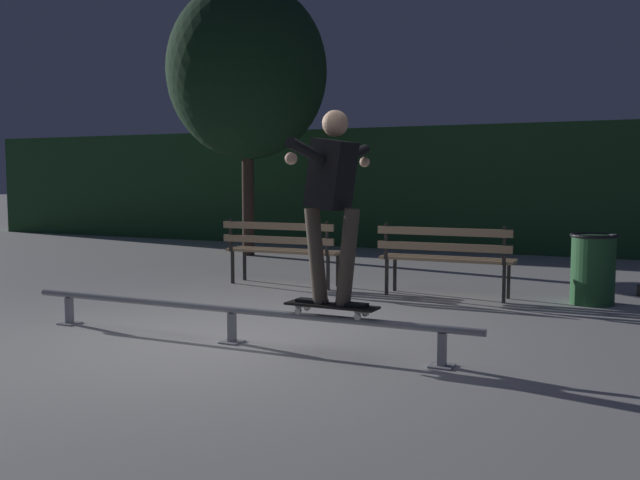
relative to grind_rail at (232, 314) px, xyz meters
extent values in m
plane|color=#ADAAA8|center=(0.00, 0.12, -0.25)|extent=(90.00, 90.00, 0.00)
cube|color=#234C28|center=(0.00, 8.79, 0.96)|extent=(24.00, 1.20, 2.42)
cylinder|color=gray|center=(0.00, 0.00, 0.04)|extent=(4.39, 0.06, 0.06)
cube|color=gray|center=(-1.86, 0.00, -0.12)|extent=(0.06, 0.06, 0.26)
cube|color=gray|center=(-1.86, 0.00, -0.24)|extent=(0.18, 0.18, 0.01)
cube|color=gray|center=(0.00, 0.00, -0.12)|extent=(0.06, 0.06, 0.26)
cube|color=gray|center=(0.00, 0.00, -0.24)|extent=(0.18, 0.18, 0.01)
cube|color=gray|center=(1.86, 0.00, -0.12)|extent=(0.06, 0.06, 0.26)
cube|color=gray|center=(1.86, 0.00, -0.24)|extent=(0.18, 0.18, 0.01)
cube|color=black|center=(0.95, 0.00, 0.15)|extent=(0.79, 0.23, 0.02)
cube|color=black|center=(0.95, 0.00, 0.16)|extent=(0.77, 0.22, 0.00)
cube|color=#9E9EA3|center=(1.21, -0.01, 0.13)|extent=(0.06, 0.17, 0.02)
cube|color=#9E9EA3|center=(0.68, 0.01, 0.13)|extent=(0.06, 0.17, 0.02)
cylinder|color=beige|center=(1.21, -0.09, 0.10)|extent=(0.05, 0.03, 0.05)
cylinder|color=beige|center=(1.22, 0.07, 0.10)|extent=(0.05, 0.03, 0.05)
cylinder|color=beige|center=(0.68, -0.07, 0.10)|extent=(0.05, 0.03, 0.05)
cylinder|color=beige|center=(0.69, 0.09, 0.10)|extent=(0.05, 0.03, 0.05)
cube|color=black|center=(1.13, -0.01, 0.17)|extent=(0.26, 0.11, 0.03)
cube|color=black|center=(0.77, 0.01, 0.17)|extent=(0.26, 0.11, 0.03)
cylinder|color=#473D33|center=(1.09, -0.01, 0.55)|extent=(0.21, 0.13, 0.79)
cylinder|color=#473D33|center=(0.81, 0.01, 0.55)|extent=(0.21, 0.13, 0.79)
cube|color=black|center=(0.95, 0.00, 1.21)|extent=(0.35, 0.37, 0.57)
cylinder|color=black|center=(0.93, -0.38, 1.37)|extent=(0.11, 0.61, 0.21)
cylinder|color=black|center=(0.96, 0.38, 1.37)|extent=(0.11, 0.61, 0.21)
sphere|color=tan|center=(0.92, -0.66, 1.32)|extent=(0.09, 0.09, 0.09)
sphere|color=tan|center=(0.97, 0.66, 1.32)|extent=(0.09, 0.09, 0.09)
sphere|color=tan|center=(0.98, 0.00, 1.61)|extent=(0.21, 0.21, 0.21)
cube|color=#282623|center=(-0.42, 3.28, -0.03)|extent=(0.04, 0.04, 0.44)
cube|color=#282623|center=(-0.41, 2.96, -0.03)|extent=(0.04, 0.04, 0.44)
cube|color=#282623|center=(-0.41, 2.92, 0.41)|extent=(0.04, 0.04, 0.44)
cube|color=#282623|center=(-1.82, 3.26, -0.03)|extent=(0.04, 0.04, 0.44)
cube|color=#282623|center=(-1.82, 2.94, -0.03)|extent=(0.04, 0.04, 0.44)
cube|color=#282623|center=(-1.82, 2.90, 0.41)|extent=(0.04, 0.04, 0.44)
cube|color=#A38460|center=(-1.12, 3.25, 0.21)|extent=(1.60, 0.11, 0.04)
cube|color=#A38460|center=(-1.12, 3.11, 0.21)|extent=(1.60, 0.11, 0.04)
cube|color=#A38460|center=(-1.12, 2.97, 0.21)|extent=(1.60, 0.11, 0.04)
cube|color=#A38460|center=(-1.12, 2.90, 0.37)|extent=(1.60, 0.06, 0.09)
cube|color=#A38460|center=(-1.12, 2.90, 0.55)|extent=(1.60, 0.06, 0.09)
cube|color=#282623|center=(1.79, 3.28, -0.03)|extent=(0.04, 0.04, 0.44)
cube|color=#282623|center=(1.79, 2.96, -0.03)|extent=(0.04, 0.04, 0.44)
cube|color=#282623|center=(1.79, 2.92, 0.41)|extent=(0.04, 0.04, 0.44)
cube|color=#282623|center=(0.38, 3.26, -0.03)|extent=(0.04, 0.04, 0.44)
cube|color=#282623|center=(0.38, 2.94, -0.03)|extent=(0.04, 0.04, 0.44)
cube|color=#282623|center=(0.38, 2.90, 0.41)|extent=(0.04, 0.04, 0.44)
cube|color=#A38460|center=(1.08, 3.25, 0.21)|extent=(1.60, 0.11, 0.04)
cube|color=#A38460|center=(1.08, 3.11, 0.21)|extent=(1.60, 0.11, 0.04)
cube|color=#A38460|center=(1.09, 2.97, 0.21)|extent=(1.60, 0.11, 0.04)
cube|color=#A38460|center=(1.09, 2.90, 0.37)|extent=(1.60, 0.06, 0.09)
cube|color=#A38460|center=(1.09, 2.90, 0.55)|extent=(1.60, 0.06, 0.09)
cylinder|color=#3D2D23|center=(-3.39, 6.01, 0.81)|extent=(0.22, 0.22, 2.11)
ellipsoid|color=black|center=(-3.39, 6.01, 3.09)|extent=(2.89, 2.89, 3.17)
cylinder|color=#23562D|center=(2.71, 3.32, 0.14)|extent=(0.48, 0.48, 0.78)
torus|color=black|center=(2.71, 3.32, 0.53)|extent=(0.52, 0.52, 0.04)
camera|label=1|loc=(3.23, -5.15, 1.19)|focal=39.60mm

